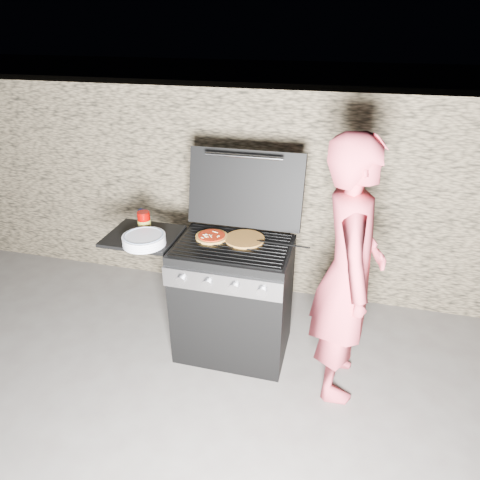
% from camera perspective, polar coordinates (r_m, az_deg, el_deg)
% --- Properties ---
extents(ground, '(50.00, 50.00, 0.00)m').
position_cam_1_polar(ground, '(3.44, -0.83, -14.08)').
color(ground, '#57504B').
extents(stone_wall, '(8.00, 0.35, 1.80)m').
position_cam_1_polar(stone_wall, '(3.85, 3.17, 6.43)').
color(stone_wall, '#95815F').
rests_on(stone_wall, ground).
extents(gas_grill, '(1.34, 0.79, 0.91)m').
position_cam_1_polar(gas_grill, '(3.22, -5.22, -7.21)').
color(gas_grill, black).
rests_on(gas_grill, ground).
extents(pizza_topped, '(0.25, 0.25, 0.03)m').
position_cam_1_polar(pizza_topped, '(3.00, -3.81, 0.52)').
color(pizza_topped, '#B16E43').
rests_on(pizza_topped, gas_grill).
extents(pizza_plain, '(0.33, 0.33, 0.01)m').
position_cam_1_polar(pizza_plain, '(2.97, 0.64, 0.14)').
color(pizza_plain, '#BC7E2B').
rests_on(pizza_plain, gas_grill).
extents(sauce_jar, '(0.10, 0.10, 0.14)m').
position_cam_1_polar(sauce_jar, '(3.18, -12.67, 2.51)').
color(sauce_jar, '#820200').
rests_on(sauce_jar, gas_grill).
extents(blue_carton, '(0.07, 0.05, 0.13)m').
position_cam_1_polar(blue_carton, '(3.25, -12.76, 2.89)').
color(blue_carton, '#143296').
rests_on(blue_carton, gas_grill).
extents(plate_stack, '(0.33, 0.33, 0.07)m').
position_cam_1_polar(plate_stack, '(2.99, -12.67, 0.03)').
color(plate_stack, white).
rests_on(plate_stack, gas_grill).
extents(person, '(0.48, 0.68, 1.76)m').
position_cam_1_polar(person, '(2.73, 14.22, -4.40)').
color(person, '#E34A5A').
rests_on(person, ground).
extents(tongs, '(0.39, 0.16, 0.08)m').
position_cam_1_polar(tongs, '(2.84, 5.58, -0.62)').
color(tongs, black).
rests_on(tongs, gas_grill).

